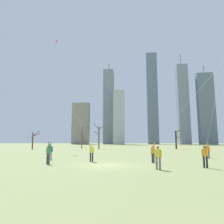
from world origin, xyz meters
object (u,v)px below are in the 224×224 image
at_px(kite_flyer_midfield_right_blue, 65,127).
at_px(distant_kite_low_near_trees_orange, 149,59).
at_px(bystander_strolling_midfield, 49,150).
at_px(kite_flyer_midfield_left_red, 72,115).
at_px(bare_tree_leftmost, 176,139).
at_px(bare_tree_rightmost, 99,136).
at_px(bare_tree_left_of_center, 82,137).
at_px(kite_flyer_foreground_right_teal, 172,129).
at_px(bare_tree_right_of_center, 33,140).
at_px(bystander_watching_nearby, 158,156).
at_px(distant_kite_drifting_right_pink, 55,54).
at_px(kite_flyer_far_back_purple, 33,122).
at_px(kite_flyer_foreground_left_yellow, 211,124).
at_px(bystander_far_off_by_trees, 208,150).

relative_size(kite_flyer_midfield_right_blue, distant_kite_low_near_trees_orange, 0.98).
bearing_deg(bystander_strolling_midfield, kite_flyer_midfield_left_red, -49.00).
relative_size(bare_tree_leftmost, bare_tree_rightmost, 0.76).
bearing_deg(distant_kite_low_near_trees_orange, bystander_strolling_midfield, -145.72).
bearing_deg(bare_tree_leftmost, bare_tree_left_of_center, 179.12).
bearing_deg(kite_flyer_foreground_right_teal, bare_tree_rightmost, 108.17).
height_order(kite_flyer_foreground_right_teal, bare_tree_leftmost, kite_flyer_foreground_right_teal).
relative_size(distant_kite_low_near_trees_orange, bare_tree_rightmost, 2.83).
bearing_deg(bare_tree_leftmost, kite_flyer_midfield_left_red, -116.23).
distance_m(bare_tree_leftmost, bare_tree_right_of_center, 36.81).
relative_size(bystander_watching_nearby, distant_kite_low_near_trees_orange, 0.09).
xyz_separation_m(kite_flyer_midfield_right_blue, kite_flyer_foreground_right_teal, (8.95, 0.67, -0.23)).
bearing_deg(distant_kite_drifting_right_pink, bare_tree_left_of_center, 66.73).
height_order(distant_kite_drifting_right_pink, bare_tree_right_of_center, distant_kite_drifting_right_pink).
bearing_deg(bystander_strolling_midfield, bystander_watching_nearby, -38.48).
xyz_separation_m(kite_flyer_far_back_purple, bare_tree_left_of_center, (-2.69, 33.68, -0.82)).
bearing_deg(kite_flyer_far_back_purple, distant_kite_low_near_trees_orange, 39.42).
distance_m(kite_flyer_foreground_left_yellow, kite_flyer_far_back_purple, 17.60).
distance_m(kite_flyer_foreground_left_yellow, bare_tree_right_of_center, 46.19).
distance_m(kite_flyer_foreground_left_yellow, bystander_far_off_by_trees, 10.15).
bearing_deg(kite_flyer_midfield_right_blue, bystander_far_off_by_trees, 29.10).
distance_m(kite_flyer_far_back_purple, distant_kite_low_near_trees_orange, 21.49).
bearing_deg(bare_tree_left_of_center, bystander_far_off_by_trees, -53.92).
xyz_separation_m(kite_flyer_midfield_left_red, bystander_strolling_midfield, (-4.13, 4.76, -3.54)).
bearing_deg(kite_flyer_foreground_right_teal, kite_flyer_midfield_left_red, 168.54).
height_order(kite_flyer_foreground_left_yellow, distant_kite_low_near_trees_orange, kite_flyer_foreground_left_yellow).
relative_size(distant_kite_low_near_trees_orange, bare_tree_leftmost, 3.71).
xyz_separation_m(kite_flyer_foreground_right_teal, distant_kite_low_near_trees_orange, (-0.12, 15.53, 12.76)).
bearing_deg(bare_tree_leftmost, bystander_watching_nearby, -103.93).
bearing_deg(bystander_watching_nearby, bare_tree_right_of_center, 126.98).
height_order(kite_flyer_foreground_left_yellow, bare_tree_left_of_center, kite_flyer_foreground_left_yellow).
bearing_deg(bystander_far_off_by_trees, bare_tree_left_of_center, 126.08).
bearing_deg(kite_flyer_foreground_right_teal, distant_kite_low_near_trees_orange, 90.44).
relative_size(kite_flyer_midfield_left_red, kite_flyer_midfield_right_blue, 1.16).
bearing_deg(distant_kite_low_near_trees_orange, kite_flyer_midfield_right_blue, -118.57).
bearing_deg(kite_flyer_foreground_left_yellow, kite_flyer_midfield_left_red, 161.04).
bearing_deg(kite_flyer_far_back_purple, kite_flyer_foreground_right_teal, -16.10).
relative_size(kite_flyer_midfield_left_red, bare_tree_rightmost, 3.22).
height_order(kite_flyer_midfield_right_blue, bare_tree_rightmost, kite_flyer_midfield_right_blue).
height_order(distant_kite_low_near_trees_orange, distant_kite_drifting_right_pink, distant_kite_drifting_right_pink).
height_order(bystander_strolling_midfield, bare_tree_leftmost, bare_tree_leftmost).
bearing_deg(bare_tree_leftmost, kite_flyer_foreground_left_yellow, -98.67).
height_order(kite_flyer_far_back_purple, distant_kite_drifting_right_pink, distant_kite_drifting_right_pink).
bearing_deg(kite_flyer_far_back_purple, bare_tree_rightmost, 85.91).
bearing_deg(distant_kite_drifting_right_pink, bystander_far_off_by_trees, -36.98).
relative_size(kite_flyer_far_back_purple, distant_kite_low_near_trees_orange, 0.78).
height_order(kite_flyer_foreground_right_teal, bystander_strolling_midfield, kite_flyer_foreground_right_teal).
bearing_deg(bare_tree_right_of_center, kite_flyer_foreground_right_teal, -49.23).
distance_m(kite_flyer_far_back_purple, kite_flyer_foreground_right_teal, 14.69).
distance_m(kite_flyer_far_back_purple, bystander_strolling_midfield, 4.13).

